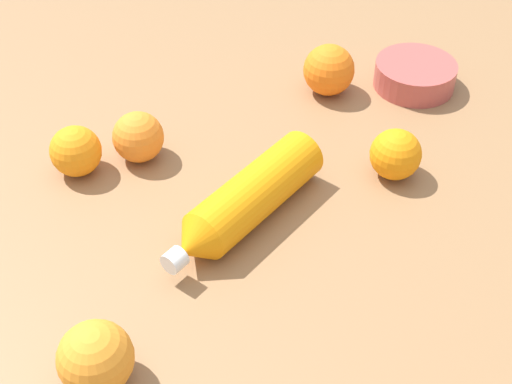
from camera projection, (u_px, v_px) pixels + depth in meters
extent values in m
plane|color=olive|center=(248.00, 225.00, 0.88)|extent=(2.40, 2.40, 0.00)
cylinder|color=orange|center=(256.00, 192.00, 0.88)|extent=(0.13, 0.21, 0.06)
cone|color=orange|center=(192.00, 246.00, 0.81)|extent=(0.07, 0.05, 0.06)
cylinder|color=white|center=(175.00, 260.00, 0.80)|extent=(0.03, 0.03, 0.03)
sphere|color=orange|center=(96.00, 358.00, 0.69)|extent=(0.08, 0.08, 0.08)
sphere|color=orange|center=(396.00, 154.00, 0.93)|extent=(0.07, 0.07, 0.07)
sphere|color=orange|center=(329.00, 70.00, 1.07)|extent=(0.08, 0.08, 0.08)
sphere|color=orange|center=(138.00, 137.00, 0.96)|extent=(0.07, 0.07, 0.07)
sphere|color=orange|center=(76.00, 151.00, 0.94)|extent=(0.07, 0.07, 0.07)
cylinder|color=#B24C47|center=(415.00, 75.00, 1.10)|extent=(0.12, 0.12, 0.04)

